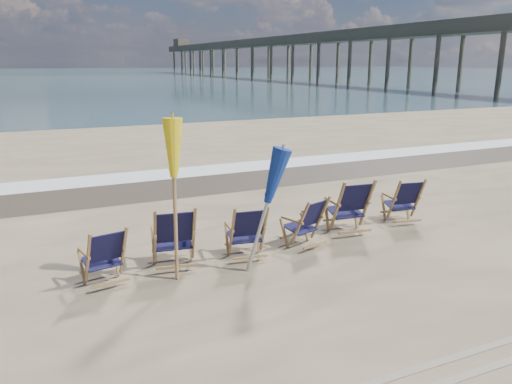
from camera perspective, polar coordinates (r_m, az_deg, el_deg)
ocean at (r=133.83m, az=-23.35°, el=12.20°), size 400.00×400.00×0.00m
surf_foam at (r=14.84m, az=-9.76°, el=2.11°), size 200.00×1.40×0.01m
wet_sand_strip at (r=13.43m, az=-8.12°, el=0.84°), size 200.00×2.60×0.00m
beach_chair_0 at (r=7.62m, az=-14.88°, el=-6.76°), size 0.71×0.77×0.93m
beach_chair_1 at (r=7.91m, az=-7.12°, el=-5.01°), size 0.78×0.86×1.07m
beach_chair_2 at (r=8.24m, az=0.93°, el=-4.47°), size 0.71×0.77×0.97m
beach_chair_3 at (r=8.92m, az=7.37°, el=-3.15°), size 0.78×0.83×0.94m
beach_chair_4 at (r=9.64m, az=12.61°, el=-1.51°), size 0.79×0.87×1.11m
beach_chair_5 at (r=10.55m, az=18.05°, el=-0.87°), size 0.73×0.80×0.97m
umbrella_yellow at (r=7.23m, az=-9.48°, el=3.90°), size 0.30×0.30×2.40m
umbrella_blue at (r=7.48m, az=0.84°, el=1.40°), size 0.30×0.30×1.98m
fishing_pier at (r=89.95m, az=3.33°, el=15.64°), size 4.40×140.00×9.30m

